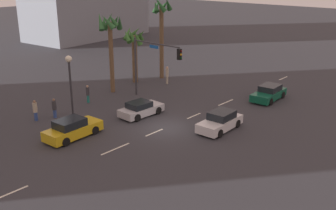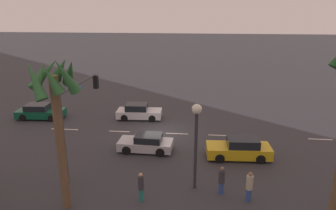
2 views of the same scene
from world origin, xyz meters
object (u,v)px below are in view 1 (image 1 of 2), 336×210
streetlamp (70,73)px  palm_tree_1 (134,43)px  car_0 (72,129)px  palm_tree_0 (110,32)px  pedestrian_0 (35,110)px  pedestrian_3 (167,75)px  palm_tree_3 (161,22)px  car_1 (269,93)px  car_2 (220,122)px  pedestrian_2 (54,108)px  traffic_signal (151,59)px  car_3 (141,109)px  pedestrian_1 (88,93)px

streetlamp → palm_tree_1: 11.33m
car_0 → palm_tree_0: palm_tree_0 is taller
pedestrian_0 → palm_tree_1: bearing=10.2°
pedestrian_3 → palm_tree_3: palm_tree_3 is taller
palm_tree_3 → car_1: bearing=-86.3°
palm_tree_0 → palm_tree_3: bearing=-0.0°
car_0 → car_1: (17.84, -6.42, -0.04)m
car_2 → palm_tree_1: size_ratio=0.69×
car_0 → pedestrian_3: bearing=16.1°
pedestrian_2 → palm_tree_3: 16.56m
car_0 → palm_tree_3: 19.12m
traffic_signal → pedestrian_2: traffic_signal is taller
car_0 → palm_tree_0: (9.68, 6.65, 5.37)m
streetlamp → pedestrian_3: size_ratio=2.66×
car_3 → car_0: bearing=176.2°
traffic_signal → pedestrian_3: traffic_signal is taller
pedestrian_1 → streetlamp: bearing=-151.3°
palm_tree_0 → palm_tree_3: 7.34m
car_2 → pedestrian_2: (-6.99, 11.87, 0.21)m
palm_tree_1 → palm_tree_3: (3.22, -0.98, 2.05)m
pedestrian_0 → traffic_signal: bearing=-16.5°
traffic_signal → pedestrian_0: 11.35m
pedestrian_1 → palm_tree_3: (11.14, 0.90, 5.48)m
pedestrian_2 → palm_tree_3: (15.49, 2.04, 5.50)m
traffic_signal → palm_tree_3: bearing=35.4°
palm_tree_0 → palm_tree_3: palm_tree_3 is taller
car_2 → palm_tree_0: bearing=85.2°
pedestrian_1 → palm_tree_0: bearing=13.4°
traffic_signal → pedestrian_1: 6.70m
traffic_signal → car_2: bearing=-102.5°
pedestrian_0 → pedestrian_1: bearing=5.7°
traffic_signal → car_3: bearing=-147.5°
streetlamp → pedestrian_2: streetlamp is taller
car_1 → car_2: car_2 is taller
car_0 → pedestrian_1: 8.21m
traffic_signal → pedestrian_2: size_ratio=3.64×
car_1 → pedestrian_1: pedestrian_1 is taller
car_2 → palm_tree_3: bearing=58.6°
pedestrian_0 → palm_tree_1: (13.70, 2.45, 3.40)m
palm_tree_0 → car_0: bearing=-145.5°
car_2 → palm_tree_0: 14.97m
car_1 → traffic_signal: size_ratio=0.73×
car_2 → traffic_signal: (2.07, 9.33, 3.26)m
car_1 → car_3: size_ratio=1.12×
pedestrian_0 → palm_tree_0: (9.59, 1.48, 5.13)m
car_1 → pedestrian_3: bearing=101.8°
pedestrian_2 → pedestrian_3: (14.03, -0.11, 0.17)m
pedestrian_2 → palm_tree_0: 9.88m
pedestrian_1 → pedestrian_2: bearing=-165.3°
traffic_signal → streetlamp: (-7.57, 2.11, -0.26)m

